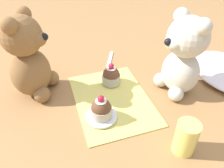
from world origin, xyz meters
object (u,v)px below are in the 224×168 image
at_px(teddy_bear_cream, 183,56).
at_px(juice_glass, 186,138).
at_px(saucer_plate, 102,116).
at_px(cupcake_near_tan_bear, 101,109).
at_px(teaspoon, 110,59).
at_px(cupcake_near_cream_bear, 111,76).
at_px(teddy_bear_tan, 29,58).

distance_m(teddy_bear_cream, juice_glass, 0.23).
bearing_deg(saucer_plate, cupcake_near_tan_bear, -135.00).
bearing_deg(teaspoon, teddy_bear_cream, 55.31).
height_order(teddy_bear_cream, cupcake_near_cream_bear, teddy_bear_cream).
distance_m(cupcake_near_cream_bear, teaspoon, 0.15).
xyz_separation_m(teddy_bear_cream, juice_glass, (0.19, -0.10, -0.08)).
bearing_deg(juice_glass, saucer_plate, -135.06).
bearing_deg(cupcake_near_cream_bear, cupcake_near_tan_bear, -27.55).
distance_m(saucer_plate, cupcake_near_tan_bear, 0.03).
bearing_deg(teaspoon, saucer_plate, 3.12).
relative_size(juice_glass, teaspoon, 0.76).
bearing_deg(saucer_plate, teddy_bear_cream, 100.62).
bearing_deg(teddy_bear_cream, teddy_bear_tan, -114.01).
bearing_deg(cupcake_near_cream_bear, teddy_bear_cream, 63.69).
height_order(teddy_bear_tan, juice_glass, teddy_bear_tan).
distance_m(teddy_bear_cream, teaspoon, 0.29).
bearing_deg(cupcake_near_tan_bear, teddy_bear_cream, 100.62).
relative_size(teddy_bear_tan, cupcake_near_cream_bear, 3.51).
xyz_separation_m(saucer_plate, teaspoon, (-0.27, 0.11, -0.01)).
bearing_deg(cupcake_near_tan_bear, cupcake_near_cream_bear, 152.45).
bearing_deg(teddy_bear_tan, teddy_bear_cream, -82.56).
relative_size(cupcake_near_cream_bear, cupcake_near_tan_bear, 1.03).
distance_m(teddy_bear_tan, juice_glass, 0.44).
height_order(teddy_bear_tan, cupcake_near_cream_bear, teddy_bear_tan).
bearing_deg(juice_glass, teddy_bear_cream, 152.82).
bearing_deg(juice_glass, cupcake_near_cream_bear, -164.60).
bearing_deg(teaspoon, cupcake_near_cream_bear, 8.63).
height_order(teddy_bear_cream, cupcake_near_tan_bear, teddy_bear_cream).
relative_size(teddy_bear_cream, teddy_bear_tan, 0.97).
distance_m(saucer_plate, juice_glass, 0.21).
relative_size(teddy_bear_cream, juice_glass, 2.88).
height_order(teddy_bear_tan, cupcake_near_tan_bear, teddy_bear_tan).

